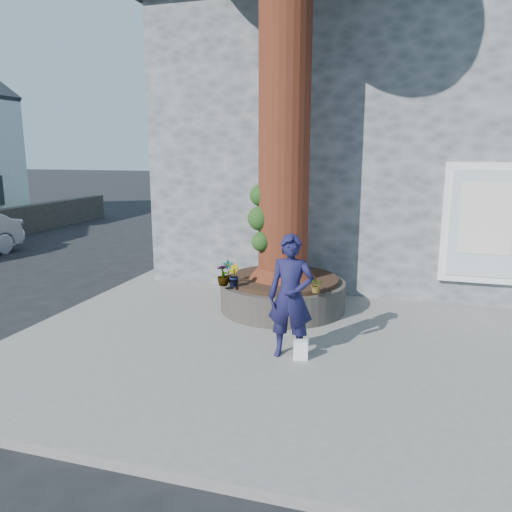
# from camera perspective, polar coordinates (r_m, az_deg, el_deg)

# --- Properties ---
(ground) EXTENTS (120.00, 120.00, 0.00)m
(ground) POSITION_cam_1_polar(r_m,az_deg,el_deg) (7.87, -6.32, -10.58)
(ground) COLOR black
(ground) RESTS_ON ground
(pavement) EXTENTS (9.00, 8.00, 0.12)m
(pavement) POSITION_cam_1_polar(r_m,az_deg,el_deg) (8.33, 6.09, -8.81)
(pavement) COLOR slate
(pavement) RESTS_ON ground
(yellow_line) EXTENTS (0.10, 30.00, 0.01)m
(yellow_line) POSITION_cam_1_polar(r_m,az_deg,el_deg) (10.16, -20.16, -5.98)
(yellow_line) COLOR yellow
(yellow_line) RESTS_ON ground
(stone_shop) EXTENTS (10.30, 8.30, 6.30)m
(stone_shop) POSITION_cam_1_polar(r_m,az_deg,el_deg) (13.86, 15.51, 12.21)
(stone_shop) COLOR #515557
(stone_shop) RESTS_ON ground
(planter) EXTENTS (2.30, 2.30, 0.60)m
(planter) POSITION_cam_1_polar(r_m,az_deg,el_deg) (9.28, 3.05, -4.26)
(planter) COLOR black
(planter) RESTS_ON pavement
(man) EXTENTS (0.66, 0.44, 1.76)m
(man) POSITION_cam_1_polar(r_m,az_deg,el_deg) (7.02, 4.00, -4.66)
(man) COLOR #151439
(man) RESTS_ON pavement
(woman) EXTENTS (0.96, 0.94, 1.56)m
(woman) POSITION_cam_1_polar(r_m,az_deg,el_deg) (10.50, 6.69, 0.33)
(woman) COLOR #AFADA7
(woman) RESTS_ON pavement
(shopping_bag) EXTENTS (0.22, 0.17, 0.28)m
(shopping_bag) POSITION_cam_1_polar(r_m,az_deg,el_deg) (7.16, 5.11, -10.63)
(shopping_bag) COLOR white
(shopping_bag) RESTS_ON pavement
(plant_a) EXTENTS (0.25, 0.23, 0.40)m
(plant_a) POSITION_cam_1_polar(r_m,az_deg,el_deg) (8.82, -3.24, -1.73)
(plant_a) COLOR gray
(plant_a) RESTS_ON planter
(plant_b) EXTENTS (0.29, 0.29, 0.38)m
(plant_b) POSITION_cam_1_polar(r_m,az_deg,el_deg) (8.55, -2.60, -2.23)
(plant_b) COLOR gray
(plant_b) RESTS_ON planter
(plant_c) EXTENTS (0.29, 0.29, 0.37)m
(plant_c) POSITION_cam_1_polar(r_m,az_deg,el_deg) (8.61, -3.78, -2.17)
(plant_c) COLOR gray
(plant_c) RESTS_ON planter
(plant_d) EXTENTS (0.27, 0.29, 0.27)m
(plant_d) POSITION_cam_1_polar(r_m,az_deg,el_deg) (8.21, 6.92, -3.29)
(plant_d) COLOR gray
(plant_d) RESTS_ON planter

